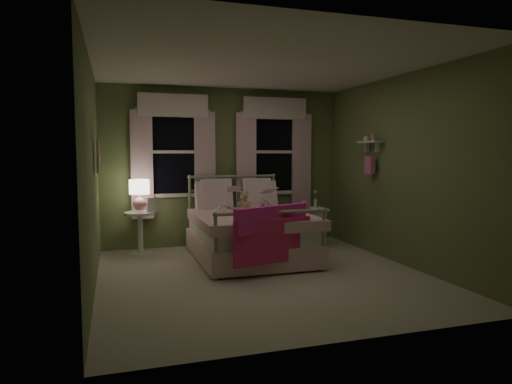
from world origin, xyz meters
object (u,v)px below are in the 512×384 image
object	(u,v)px
bed	(249,232)
nightstand_left	(140,227)
child_right	(258,190)
table_lamp	(139,192)
child_left	(223,189)
teddy_bear	(244,202)
nightstand_right	(310,214)

from	to	relation	value
bed	nightstand_left	world-z (taller)	bed
child_right	table_lamp	distance (m)	1.80
nightstand_left	bed	bearing A→B (deg)	-24.98
nightstand_left	table_lamp	size ratio (longest dim) A/B	1.39
child_right	nightstand_left	size ratio (longest dim) A/B	1.21
child_left	table_lamp	size ratio (longest dim) A/B	1.76
teddy_bear	nightstand_left	size ratio (longest dim) A/B	0.47
teddy_bear	nightstand_left	world-z (taller)	teddy_bear
child_left	bed	bearing A→B (deg)	118.88
child_left	table_lamp	distance (m)	1.25
teddy_bear	table_lamp	bearing A→B (deg)	163.79
nightstand_right	table_lamp	bearing A→B (deg)	173.24
child_left	nightstand_left	distance (m)	1.37
nightstand_left	nightstand_right	size ratio (longest dim) A/B	1.02
child_left	child_right	xyz separation A→B (m)	(0.56, 0.00, -0.02)
nightstand_left	child_left	bearing A→B (deg)	-12.82
child_left	table_lamp	xyz separation A→B (m)	(-1.22, 0.28, -0.03)
table_lamp	nightstand_right	world-z (taller)	table_lamp
nightstand_right	teddy_bear	bearing A→B (deg)	-173.77
teddy_bear	child_right	bearing A→B (deg)	29.50
child_right	child_left	bearing A→B (deg)	-3.07
nightstand_left	nightstand_right	bearing A→B (deg)	-6.76
child_right	bed	bearing A→B (deg)	53.33
teddy_bear	nightstand_right	bearing A→B (deg)	6.23
bed	child_right	distance (m)	0.77
bed	child_right	bearing A→B (deg)	56.40
teddy_bear	table_lamp	xyz separation A→B (m)	(-1.50, 0.44, 0.16)
nightstand_left	table_lamp	world-z (taller)	table_lamp
child_left	nightstand_right	world-z (taller)	child_left
nightstand_left	nightstand_right	distance (m)	2.66
bed	child_left	bearing A→B (deg)	123.60
bed	table_lamp	distance (m)	1.75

